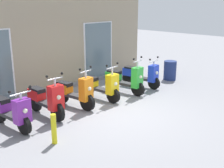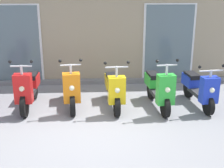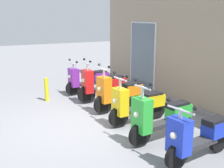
{
  "view_description": "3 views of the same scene",
  "coord_description": "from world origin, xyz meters",
  "px_view_note": "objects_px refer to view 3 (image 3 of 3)",
  "views": [
    {
      "loc": [
        -5.64,
        -5.16,
        3.09
      ],
      "look_at": [
        0.4,
        0.68,
        0.66
      ],
      "focal_mm": 46.28,
      "sensor_mm": 36.0,
      "label": 1
    },
    {
      "loc": [
        0.09,
        -5.74,
        2.97
      ],
      "look_at": [
        0.42,
        0.72,
        0.77
      ],
      "focal_mm": 50.33,
      "sensor_mm": 36.0,
      "label": 2
    },
    {
      "loc": [
        6.0,
        -2.25,
        2.51
      ],
      "look_at": [
        -0.36,
        1.04,
        0.8
      ],
      "focal_mm": 46.19,
      "sensor_mm": 36.0,
      "label": 3
    }
  ],
  "objects_px": {
    "scooter_purple": "(88,79)",
    "scooter_blue": "(198,136)",
    "scooter_yellow": "(137,104)",
    "curb_bollard": "(47,89)",
    "scooter_orange": "(118,93)",
    "traffic_cone": "(72,78)",
    "scooter_green": "(160,117)",
    "scooter_red": "(102,85)"
  },
  "relations": [
    {
      "from": "scooter_red",
      "to": "scooter_blue",
      "type": "height_order",
      "value": "scooter_red"
    },
    {
      "from": "scooter_red",
      "to": "scooter_green",
      "type": "relative_size",
      "value": 1.0
    },
    {
      "from": "scooter_yellow",
      "to": "scooter_orange",
      "type": "bearing_deg",
      "value": 177.48
    },
    {
      "from": "scooter_orange",
      "to": "curb_bollard",
      "type": "height_order",
      "value": "scooter_orange"
    },
    {
      "from": "scooter_orange",
      "to": "traffic_cone",
      "type": "distance_m",
      "value": 3.38
    },
    {
      "from": "scooter_red",
      "to": "scooter_orange",
      "type": "distance_m",
      "value": 1.0
    },
    {
      "from": "scooter_orange",
      "to": "scooter_yellow",
      "type": "relative_size",
      "value": 0.99
    },
    {
      "from": "scooter_purple",
      "to": "scooter_yellow",
      "type": "xyz_separation_m",
      "value": [
        3.07,
        -0.01,
        0.0
      ]
    },
    {
      "from": "scooter_yellow",
      "to": "scooter_blue",
      "type": "bearing_deg",
      "value": -1.09
    },
    {
      "from": "scooter_purple",
      "to": "scooter_yellow",
      "type": "relative_size",
      "value": 0.99
    },
    {
      "from": "scooter_purple",
      "to": "scooter_orange",
      "type": "height_order",
      "value": "scooter_orange"
    },
    {
      "from": "scooter_green",
      "to": "traffic_cone",
      "type": "bearing_deg",
      "value": 179.44
    },
    {
      "from": "scooter_blue",
      "to": "curb_bollard",
      "type": "distance_m",
      "value": 5.06
    },
    {
      "from": "scooter_orange",
      "to": "scooter_blue",
      "type": "xyz_separation_m",
      "value": [
        3.07,
        -0.08,
        -0.02
      ]
    },
    {
      "from": "scooter_red",
      "to": "scooter_orange",
      "type": "height_order",
      "value": "scooter_orange"
    },
    {
      "from": "scooter_green",
      "to": "traffic_cone",
      "type": "distance_m",
      "value": 5.45
    },
    {
      "from": "scooter_blue",
      "to": "scooter_yellow",
      "type": "bearing_deg",
      "value": 178.91
    },
    {
      "from": "scooter_blue",
      "to": "scooter_green",
      "type": "bearing_deg",
      "value": -175.37
    },
    {
      "from": "scooter_purple",
      "to": "scooter_blue",
      "type": "relative_size",
      "value": 1.0
    },
    {
      "from": "scooter_blue",
      "to": "curb_bollard",
      "type": "bearing_deg",
      "value": -164.06
    },
    {
      "from": "scooter_yellow",
      "to": "curb_bollard",
      "type": "height_order",
      "value": "scooter_yellow"
    },
    {
      "from": "scooter_yellow",
      "to": "scooter_blue",
      "type": "distance_m",
      "value": 2.05
    },
    {
      "from": "scooter_yellow",
      "to": "scooter_blue",
      "type": "relative_size",
      "value": 1.01
    },
    {
      "from": "traffic_cone",
      "to": "curb_bollard",
      "type": "xyz_separation_m",
      "value": [
        1.58,
        -1.36,
        0.09
      ]
    },
    {
      "from": "scooter_purple",
      "to": "scooter_blue",
      "type": "xyz_separation_m",
      "value": [
        5.12,
        -0.05,
        0.01
      ]
    },
    {
      "from": "scooter_green",
      "to": "traffic_cone",
      "type": "xyz_separation_m",
      "value": [
        -5.45,
        0.05,
        -0.24
      ]
    },
    {
      "from": "scooter_orange",
      "to": "scooter_yellow",
      "type": "distance_m",
      "value": 1.02
    },
    {
      "from": "scooter_purple",
      "to": "scooter_red",
      "type": "distance_m",
      "value": 1.05
    },
    {
      "from": "scooter_purple",
      "to": "scooter_blue",
      "type": "height_order",
      "value": "scooter_blue"
    },
    {
      "from": "scooter_blue",
      "to": "traffic_cone",
      "type": "relative_size",
      "value": 3.04
    },
    {
      "from": "scooter_red",
      "to": "curb_bollard",
      "type": "bearing_deg",
      "value": -118.23
    },
    {
      "from": "scooter_green",
      "to": "scooter_blue",
      "type": "height_order",
      "value": "scooter_green"
    },
    {
      "from": "scooter_yellow",
      "to": "traffic_cone",
      "type": "xyz_separation_m",
      "value": [
        -4.39,
        -0.07,
        -0.2
      ]
    },
    {
      "from": "scooter_green",
      "to": "curb_bollard",
      "type": "distance_m",
      "value": 4.09
    },
    {
      "from": "scooter_red",
      "to": "scooter_yellow",
      "type": "height_order",
      "value": "scooter_red"
    },
    {
      "from": "scooter_purple",
      "to": "scooter_green",
      "type": "relative_size",
      "value": 0.97
    },
    {
      "from": "scooter_red",
      "to": "scooter_green",
      "type": "bearing_deg",
      "value": -3.06
    },
    {
      "from": "scooter_red",
      "to": "traffic_cone",
      "type": "height_order",
      "value": "scooter_red"
    },
    {
      "from": "scooter_yellow",
      "to": "scooter_green",
      "type": "bearing_deg",
      "value": -6.46
    },
    {
      "from": "scooter_orange",
      "to": "scooter_purple",
      "type": "bearing_deg",
      "value": -179.09
    },
    {
      "from": "scooter_orange",
      "to": "scooter_green",
      "type": "distance_m",
      "value": 2.08
    },
    {
      "from": "curb_bollard",
      "to": "scooter_red",
      "type": "bearing_deg",
      "value": 61.77
    }
  ]
}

